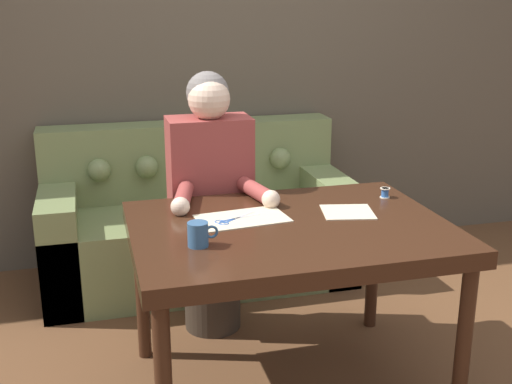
# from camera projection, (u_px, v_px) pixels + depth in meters

# --- Properties ---
(wall_back) EXTENTS (8.00, 0.06, 2.60)m
(wall_back) POSITION_uv_depth(u_px,v_px,m) (228.00, 49.00, 3.90)
(wall_back) COLOR brown
(wall_back) RESTS_ON ground_plane
(dining_table) EXTENTS (1.25, 0.93, 0.74)m
(dining_table) POSITION_uv_depth(u_px,v_px,m) (290.00, 241.00, 2.57)
(dining_table) COLOR #381E11
(dining_table) RESTS_ON ground_plane
(couch) EXTENTS (1.74, 0.77, 0.89)m
(couch) POSITION_uv_depth(u_px,v_px,m) (197.00, 225.00, 3.77)
(couch) COLOR olive
(couch) RESTS_ON ground_plane
(person) EXTENTS (0.47, 0.56, 1.28)m
(person) POSITION_uv_depth(u_px,v_px,m) (211.00, 206.00, 3.07)
(person) COLOR #33281E
(person) RESTS_ON ground_plane
(pattern_paper_main) EXTENTS (0.38, 0.25, 0.00)m
(pattern_paper_main) POSITION_uv_depth(u_px,v_px,m) (242.00, 218.00, 2.60)
(pattern_paper_main) COLOR beige
(pattern_paper_main) RESTS_ON dining_table
(pattern_paper_offcut) EXTENTS (0.25, 0.23, 0.00)m
(pattern_paper_offcut) POSITION_uv_depth(u_px,v_px,m) (348.00, 212.00, 2.68)
(pattern_paper_offcut) COLOR beige
(pattern_paper_offcut) RESTS_ON dining_table
(scissors) EXTENTS (0.20, 0.14, 0.01)m
(scissors) POSITION_uv_depth(u_px,v_px,m) (230.00, 221.00, 2.58)
(scissors) COLOR silver
(scissors) RESTS_ON dining_table
(mug) EXTENTS (0.11, 0.08, 0.09)m
(mug) POSITION_uv_depth(u_px,v_px,m) (199.00, 234.00, 2.31)
(mug) COLOR #335B84
(mug) RESTS_ON dining_table
(thread_spool) EXTENTS (0.04, 0.04, 0.05)m
(thread_spool) POSITION_uv_depth(u_px,v_px,m) (385.00, 193.00, 2.87)
(thread_spool) COLOR #3366B2
(thread_spool) RESTS_ON dining_table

